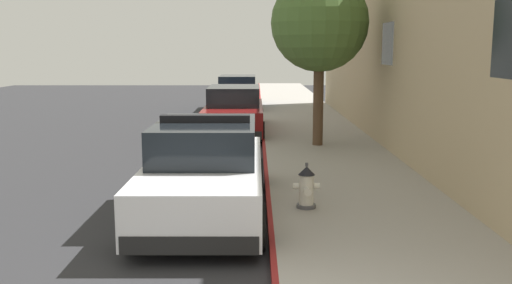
{
  "coord_description": "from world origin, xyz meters",
  "views": [
    {
      "loc": [
        -0.26,
        -4.13,
        2.75
      ],
      "look_at": [
        -0.27,
        6.57,
        1.0
      ],
      "focal_mm": 39.71,
      "sensor_mm": 36.0,
      "label": 1
    }
  ],
  "objects_px": {
    "police_cruiser": "(206,171)",
    "street_tree": "(320,24)",
    "parked_car_dark_far": "(238,93)",
    "fire_hydrant": "(307,187)",
    "parked_car_silver_ahead": "(234,112)"
  },
  "relations": [
    {
      "from": "fire_hydrant",
      "to": "street_tree",
      "type": "distance_m",
      "value": 6.99
    },
    {
      "from": "parked_car_silver_ahead",
      "to": "fire_hydrant",
      "type": "relative_size",
      "value": 6.37
    },
    {
      "from": "police_cruiser",
      "to": "fire_hydrant",
      "type": "distance_m",
      "value": 1.7
    },
    {
      "from": "fire_hydrant",
      "to": "street_tree",
      "type": "xyz_separation_m",
      "value": [
        0.86,
        6.28,
        2.93
      ]
    },
    {
      "from": "parked_car_silver_ahead",
      "to": "street_tree",
      "type": "xyz_separation_m",
      "value": [
        2.41,
        -3.05,
        2.69
      ]
    },
    {
      "from": "street_tree",
      "to": "police_cruiser",
      "type": "bearing_deg",
      "value": -112.44
    },
    {
      "from": "parked_car_silver_ahead",
      "to": "parked_car_dark_far",
      "type": "bearing_deg",
      "value": 91.03
    },
    {
      "from": "fire_hydrant",
      "to": "street_tree",
      "type": "relative_size",
      "value": 0.17
    },
    {
      "from": "police_cruiser",
      "to": "street_tree",
      "type": "relative_size",
      "value": 1.05
    },
    {
      "from": "fire_hydrant",
      "to": "parked_car_silver_ahead",
      "type": "bearing_deg",
      "value": 99.41
    },
    {
      "from": "parked_car_dark_far",
      "to": "parked_car_silver_ahead",
      "type": "bearing_deg",
      "value": -88.97
    },
    {
      "from": "street_tree",
      "to": "fire_hydrant",
      "type": "bearing_deg",
      "value": -97.83
    },
    {
      "from": "parked_car_dark_far",
      "to": "street_tree",
      "type": "bearing_deg",
      "value": -76.73
    },
    {
      "from": "parked_car_dark_far",
      "to": "street_tree",
      "type": "xyz_separation_m",
      "value": [
        2.55,
        -10.82,
        2.69
      ]
    },
    {
      "from": "fire_hydrant",
      "to": "street_tree",
      "type": "bearing_deg",
      "value": 82.17
    }
  ]
}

